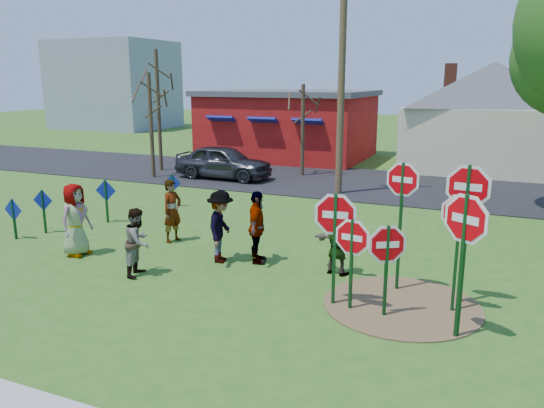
# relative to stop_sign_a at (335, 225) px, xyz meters

# --- Properties ---
(ground) EXTENTS (120.00, 120.00, 0.00)m
(ground) POSITION_rel_stop_sign_a_xyz_m (-3.18, 1.47, -1.70)
(ground) COLOR #2A5F1B
(ground) RESTS_ON ground
(road) EXTENTS (120.00, 7.50, 0.04)m
(road) POSITION_rel_stop_sign_a_xyz_m (-3.18, 12.97, -1.68)
(road) COLOR black
(road) RESTS_ON ground
(dirt_patch) EXTENTS (3.20, 3.20, 0.03)m
(dirt_patch) POSITION_rel_stop_sign_a_xyz_m (1.32, 0.47, -1.69)
(dirt_patch) COLOR brown
(dirt_patch) RESTS_ON ground
(red_building) EXTENTS (9.40, 7.69, 3.90)m
(red_building) POSITION_rel_stop_sign_a_xyz_m (-8.68, 19.47, 0.26)
(red_building) COLOR maroon
(red_building) RESTS_ON ground
(cream_house) EXTENTS (9.40, 9.40, 6.50)m
(cream_house) POSITION_rel_stop_sign_a_xyz_m (2.32, 19.47, 1.22)
(cream_house) COLOR beige
(cream_house) RESTS_ON ground
(distant_building) EXTENTS (10.00, 8.00, 8.00)m
(distant_building) POSITION_rel_stop_sign_a_xyz_m (-31.18, 31.47, 2.30)
(distant_building) COLOR #8C939E
(distant_building) RESTS_ON ground
(stop_sign_a) EXTENTS (1.16, 0.18, 2.49)m
(stop_sign_a) POSITION_rel_stop_sign_a_xyz_m (0.00, 0.00, 0.00)
(stop_sign_a) COLOR #113E18
(stop_sign_a) RESTS_ON ground
(stop_sign_b) EXTENTS (0.97, 0.20, 2.97)m
(stop_sign_b) POSITION_rel_stop_sign_a_xyz_m (1.07, 1.30, 0.47)
(stop_sign_b) COLOR #113E18
(stop_sign_b) RESTS_ON ground
(stop_sign_c) EXTENTS (0.98, 0.16, 2.52)m
(stop_sign_c) POSITION_rel_stop_sign_a_xyz_m (2.29, 0.60, 0.07)
(stop_sign_c) COLOR #113E18
(stop_sign_c) RESTS_ON ground
(stop_sign_d) EXTENTS (1.19, 0.17, 3.05)m
(stop_sign_d) POSITION_rel_stop_sign_a_xyz_m (2.38, 1.10, 0.50)
(stop_sign_d) COLOR #113E18
(stop_sign_d) RESTS_ON ground
(stop_sign_e) EXTENTS (0.89, 0.53, 1.98)m
(stop_sign_e) POSITION_rel_stop_sign_a_xyz_m (1.08, -0.15, -0.37)
(stop_sign_e) COLOR #113E18
(stop_sign_e) RESTS_ON ground
(stop_sign_f) EXTENTS (1.02, 0.63, 2.79)m
(stop_sign_f) POSITION_rel_stop_sign_a_xyz_m (2.46, -0.51, 0.29)
(stop_sign_f) COLOR #113E18
(stop_sign_f) RESTS_ON ground
(stop_sign_g) EXTENTS (0.98, 0.17, 2.00)m
(stop_sign_g) POSITION_rel_stop_sign_a_xyz_m (0.39, -0.10, -0.34)
(stop_sign_g) COLOR #113E18
(stop_sign_g) RESTS_ON ground
(blue_diamond_a) EXTENTS (0.66, 0.06, 1.20)m
(blue_diamond_a) POSITION_rel_stop_sign_a_xyz_m (-9.80, 0.76, -0.97)
(blue_diamond_a) COLOR #113E18
(blue_diamond_a) RESTS_ON ground
(blue_diamond_b) EXTENTS (0.64, 0.13, 1.34)m
(blue_diamond_b) POSITION_rel_stop_sign_a_xyz_m (-9.49, 1.57, -0.87)
(blue_diamond_b) COLOR #113E18
(blue_diamond_b) RESTS_ON ground
(blue_diamond_c) EXTENTS (0.70, 0.15, 1.41)m
(blue_diamond_c) POSITION_rel_stop_sign_a_xyz_m (-8.59, 3.29, -0.83)
(blue_diamond_c) COLOR #113E18
(blue_diamond_c) RESTS_ON ground
(blue_diamond_d) EXTENTS (0.63, 0.15, 1.20)m
(blue_diamond_d) POSITION_rel_stop_sign_a_xyz_m (-7.86, 5.97, -0.97)
(blue_diamond_d) COLOR #113E18
(blue_diamond_d) RESTS_ON ground
(person_a) EXTENTS (0.63, 0.95, 1.92)m
(person_a) POSITION_rel_stop_sign_a_xyz_m (-7.12, 0.38, -0.74)
(person_a) COLOR #3B4E8D
(person_a) RESTS_ON ground
(person_b) EXTENTS (0.55, 0.73, 1.79)m
(person_b) POSITION_rel_stop_sign_a_xyz_m (-5.48, 2.40, -0.81)
(person_b) COLOR #216A61
(person_b) RESTS_ON ground
(person_c) EXTENTS (0.77, 0.90, 1.62)m
(person_c) POSITION_rel_stop_sign_a_xyz_m (-4.72, -0.17, -0.89)
(person_c) COLOR brown
(person_c) RESTS_ON ground
(person_d) EXTENTS (0.95, 1.32, 1.84)m
(person_d) POSITION_rel_stop_sign_a_xyz_m (-3.38, 1.41, -0.78)
(person_d) COLOR #343439
(person_d) RESTS_ON ground
(person_e) EXTENTS (0.73, 1.16, 1.85)m
(person_e) POSITION_rel_stop_sign_a_xyz_m (-2.51, 1.69, -0.78)
(person_e) COLOR #492B59
(person_e) RESTS_ON ground
(person_f) EXTENTS (1.43, 0.70, 1.48)m
(person_f) POSITION_rel_stop_sign_a_xyz_m (-0.42, 1.73, -0.96)
(person_f) COLOR #224F2E
(person_f) RESTS_ON ground
(suv) EXTENTS (4.55, 1.88, 1.54)m
(suv) POSITION_rel_stop_sign_a_xyz_m (-8.79, 11.56, -0.89)
(suv) COLOR #2F2E34
(suv) RESTS_ON road
(utility_pole) EXTENTS (2.10, 0.76, 8.84)m
(utility_pole) POSITION_rel_stop_sign_a_xyz_m (-2.97, 10.51, 2.95)
(utility_pole) COLOR #4C3823
(utility_pole) RESTS_ON ground
(bare_tree_west) EXTENTS (1.80, 1.80, 5.95)m
(bare_tree_west) POSITION_rel_stop_sign_a_xyz_m (-12.80, 12.33, 2.15)
(bare_tree_west) COLOR #382819
(bare_tree_west) RESTS_ON ground
(bare_tree_east) EXTENTS (1.80, 1.80, 4.31)m
(bare_tree_east) POSITION_rel_stop_sign_a_xyz_m (-5.74, 13.80, 1.09)
(bare_tree_east) COLOR #382819
(bare_tree_east) RESTS_ON ground
(bare_tree_mid) EXTENTS (1.80, 1.80, 4.83)m
(bare_tree_mid) POSITION_rel_stop_sign_a_xyz_m (-12.05, 10.62, 1.42)
(bare_tree_mid) COLOR #382819
(bare_tree_mid) RESTS_ON ground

